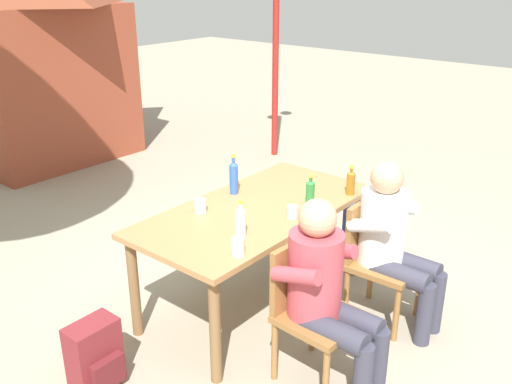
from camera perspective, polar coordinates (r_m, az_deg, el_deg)
The scene contains 17 objects.
ground_plane at distance 4.35m, azimuth 0.00°, elevation -10.98°, with size 24.00×24.00×0.00m, color gray.
dining_table at distance 4.02m, azimuth 0.00°, elevation -2.77°, with size 1.82×0.91×0.77m.
chair_near_left at distance 3.44m, azimuth 5.48°, elevation -11.31°, with size 0.46×0.46×0.87m.
chair_near_right at distance 4.05m, azimuth 12.04°, elevation -6.20°, with size 0.45×0.45×0.87m.
person_in_white_shirt at distance 3.29m, azimuth 7.13°, elevation -9.54°, with size 0.47×0.61×1.18m.
person_in_plaid_shirt at distance 3.93m, azimuth 13.65°, elevation -4.49°, with size 0.47×0.61×1.18m.
bottle_blue at distance 4.19m, azimuth -2.27°, elevation 1.56°, with size 0.06×0.06×0.31m.
bottle_clear at distance 3.53m, azimuth -1.57°, elevation -2.98°, with size 0.06×0.06×0.25m.
bottle_green at distance 4.02m, azimuth 5.52°, elevation 0.04°, with size 0.06×0.06×0.23m.
bottle_amber at distance 4.24m, azimuth 9.60°, elevation 1.01°, with size 0.06×0.06×0.23m.
cup_steel at distance 3.82m, azimuth 3.71°, elevation -2.02°, with size 0.08×0.08×0.09m, color #B2B7BC.
cup_glass at distance 3.91m, azimuth -5.67°, elevation -1.40°, with size 0.08×0.08×0.09m, color silver.
cup_white at distance 3.33m, azimuth -1.84°, elevation -5.56°, with size 0.08×0.08×0.11m, color white.
backpack_by_near_side at distance 5.12m, azimuth 10.44°, elevation -3.36°, with size 0.32×0.20×0.43m.
backpack_by_far_side at distance 3.62m, azimuth -15.98°, elevation -15.68°, with size 0.30×0.24×0.43m.
brick_kiosk at distance 7.77m, azimuth -21.43°, elevation 12.71°, with size 2.21×1.88×2.48m.
lamp_post at distance 7.23m, azimuth 2.07°, elevation 18.86°, with size 0.56×0.20×2.77m.
Camera 1 is at (-2.81, -2.32, 2.37)m, focal length 39.41 mm.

